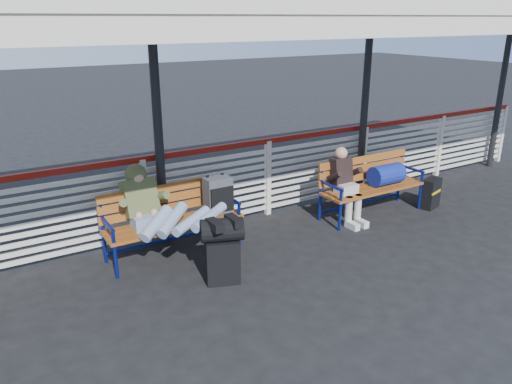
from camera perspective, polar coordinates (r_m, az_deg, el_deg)
ground at (r=6.64m, az=10.30°, el=-7.67°), size 60.00×60.00×0.00m
fence at (r=7.79m, az=1.36°, el=2.01°), size 12.08×0.08×1.24m
canopy at (r=6.60m, az=6.69°, el=19.74°), size 12.60×3.60×3.16m
luggage_stack at (r=5.85m, az=-3.85°, el=-6.42°), size 0.55×0.43×0.81m
bench_left at (r=6.65m, az=-7.72°, el=-1.70°), size 1.80×0.56×0.97m
bench_right at (r=8.10m, az=13.71°, el=1.60°), size 1.80×0.56×0.92m
traveler_man at (r=6.19m, az=-9.71°, el=-2.56°), size 0.93×1.64×0.77m
companion_person at (r=7.65m, az=10.21°, el=0.87°), size 0.32×0.66×1.15m
suitcase_side at (r=8.68m, az=19.35°, el=-0.14°), size 0.40×0.31×0.49m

